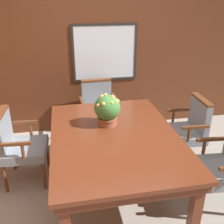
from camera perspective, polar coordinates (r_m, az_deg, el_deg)
The scene contains 8 objects.
ground_plane at distance 3.20m, azimuth 2.09°, elevation -18.14°, with size 14.00×14.00×0.00m, color #A39E93.
wall_back at distance 4.30m, azimuth -3.32°, elevation 11.82°, with size 7.20×0.08×2.45m.
dining_table at distance 2.88m, azimuth 0.57°, elevation -6.46°, with size 1.36×1.86×0.77m.
chair_right_far at distance 3.66m, azimuth 16.22°, elevation -3.30°, with size 0.53×0.58×0.93m.
chair_head_far at distance 4.15m, azimuth -3.01°, elevation 1.12°, with size 0.58×0.53×0.93m.
chair_right_near at distance 3.05m, azimuth 23.22°, elevation -10.36°, with size 0.55×0.59×0.93m.
chair_left_far at distance 3.36m, azimuth -19.81°, elevation -6.45°, with size 0.54×0.59×0.93m.
potted_plant at distance 2.97m, azimuth -1.03°, elevation 0.55°, with size 0.30×0.30×0.37m.
Camera 1 is at (-0.56, -2.29, 2.16)m, focal length 42.00 mm.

